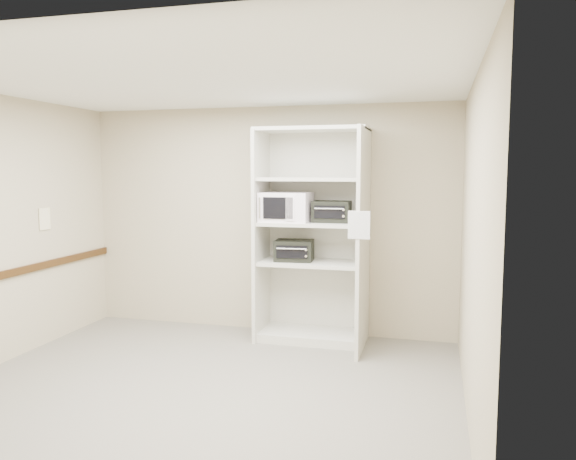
% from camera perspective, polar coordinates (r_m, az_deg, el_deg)
% --- Properties ---
extents(floor, '(4.50, 4.00, 0.01)m').
position_cam_1_polar(floor, '(5.25, -8.68, -15.75)').
color(floor, '#5E5A50').
rests_on(floor, ground).
extents(ceiling, '(4.50, 4.00, 0.01)m').
position_cam_1_polar(ceiling, '(4.94, -9.20, 14.78)').
color(ceiling, white).
extents(wall_back, '(4.50, 0.02, 2.70)m').
position_cam_1_polar(wall_back, '(6.78, -2.10, 1.02)').
color(wall_back, tan).
rests_on(wall_back, ground).
extents(wall_front, '(4.50, 0.02, 2.70)m').
position_cam_1_polar(wall_front, '(3.21, -23.54, -5.12)').
color(wall_front, tan).
rests_on(wall_front, ground).
extents(wall_right, '(0.02, 4.00, 2.70)m').
position_cam_1_polar(wall_right, '(4.51, 18.26, -1.83)').
color(wall_right, tan).
rests_on(wall_right, ground).
extents(shelving_unit, '(1.24, 0.92, 2.42)m').
position_cam_1_polar(shelving_unit, '(6.35, 2.87, -1.31)').
color(shelving_unit, beige).
rests_on(shelving_unit, floor).
extents(microwave, '(0.56, 0.43, 0.33)m').
position_cam_1_polar(microwave, '(6.34, -0.16, 2.36)').
color(microwave, white).
rests_on(microwave, shelving_unit).
extents(toaster_oven_upper, '(0.42, 0.32, 0.24)m').
position_cam_1_polar(toaster_oven_upper, '(6.30, 4.46, 1.88)').
color(toaster_oven_upper, black).
rests_on(toaster_oven_upper, shelving_unit).
extents(toaster_oven_lower, '(0.45, 0.36, 0.24)m').
position_cam_1_polar(toaster_oven_lower, '(6.40, 0.63, -2.09)').
color(toaster_oven_lower, black).
rests_on(toaster_oven_lower, shelving_unit).
extents(paper_sign, '(0.22, 0.01, 0.28)m').
position_cam_1_polar(paper_sign, '(5.61, 7.22, 0.50)').
color(paper_sign, white).
rests_on(paper_sign, shelving_unit).
extents(wall_poster, '(0.01, 0.17, 0.24)m').
position_cam_1_polar(wall_poster, '(6.80, -23.48, 1.05)').
color(wall_poster, white).
rests_on(wall_poster, wall_left).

